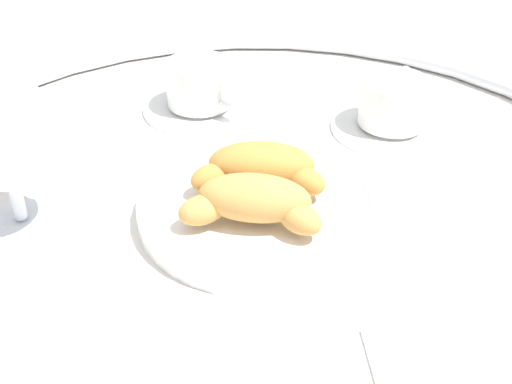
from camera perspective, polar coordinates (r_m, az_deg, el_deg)
The scene contains 9 objects.
ground_plane at distance 0.64m, azimuth 0.20°, elevation -2.02°, with size 2.20×2.20×0.00m, color silver.
table_chrome_rim at distance 0.64m, azimuth 0.21°, elevation -1.15°, with size 0.82×0.82×0.02m, color silver.
pastry_plate at distance 0.63m, azimuth -0.00°, elevation -1.36°, with size 0.23×0.23×0.02m.
croissant_large at distance 0.64m, azimuth 0.24°, elevation 2.06°, with size 0.14×0.07×0.04m.
croissant_small at distance 0.59m, azimuth -0.32°, elevation -0.81°, with size 0.14×0.06×0.04m.
coffee_cup_near at distance 0.79m, azimuth 11.40°, elevation 6.90°, with size 0.14×0.14×0.06m.
coffee_cup_far at distance 0.81m, azimuth -4.73°, elevation 8.50°, with size 0.14×0.14×0.06m.
juice_glass_left at distance 0.62m, azimuth -20.62°, elevation 4.61°, with size 0.08×0.08×0.14m.
folded_napkin at distance 0.52m, azimuth 16.26°, elevation -15.08°, with size 0.11×0.11×0.01m, color silver.
Camera 1 is at (-0.06, 0.51, 0.39)m, focal length 47.72 mm.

